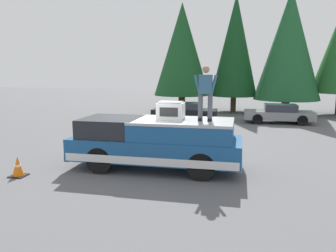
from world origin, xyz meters
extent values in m
plane|color=#565659|center=(0.00, 0.00, 0.00)|extent=(90.00, 90.00, 0.00)
cube|color=navy|center=(-0.26, -0.58, 0.70)|extent=(2.00, 5.50, 0.70)
cube|color=silver|center=(-0.26, -0.58, 0.51)|extent=(2.01, 5.39, 0.24)
cube|color=black|center=(-0.26, 0.94, 1.35)|extent=(1.84, 1.87, 0.60)
cube|color=navy|center=(-0.26, -1.46, 1.31)|extent=(1.92, 3.19, 0.52)
cube|color=#A8AAAF|center=(-0.26, -1.46, 1.61)|extent=(1.94, 3.19, 0.08)
cube|color=#232326|center=(-0.26, 2.11, 0.43)|extent=(1.96, 0.16, 0.20)
cube|color=#B2B5BA|center=(-0.26, -3.27, 0.43)|extent=(1.96, 0.16, 0.20)
cylinder|color=black|center=(-1.11, 1.02, 0.42)|extent=(0.30, 0.84, 0.84)
cylinder|color=black|center=(0.59, 1.02, 0.42)|extent=(0.30, 0.84, 0.84)
cylinder|color=black|center=(-1.11, -2.17, 0.42)|extent=(0.30, 0.84, 0.84)
cylinder|color=black|center=(0.59, -2.17, 0.42)|extent=(0.30, 0.84, 0.84)
cube|color=white|center=(-0.10, -1.04, 1.91)|extent=(0.64, 0.84, 0.52)
cube|color=#2D2D30|center=(-0.43, -1.04, 1.91)|extent=(0.01, 0.59, 0.29)
cube|color=#99999E|center=(-0.10, -1.04, 2.19)|extent=(0.58, 0.76, 0.04)
cylinder|color=#4C515B|center=(-0.27, -2.32, 2.07)|extent=(0.15, 0.15, 0.84)
cube|color=black|center=(-0.31, -2.32, 1.69)|extent=(0.26, 0.11, 0.08)
cylinder|color=#4C515B|center=(-0.27, -2.02, 2.07)|extent=(0.15, 0.15, 0.84)
cube|color=black|center=(-0.31, -2.02, 1.69)|extent=(0.26, 0.11, 0.08)
cube|color=#335B7A|center=(-0.27, -2.17, 2.78)|extent=(0.24, 0.40, 0.58)
sphere|color=#A37A5B|center=(-0.27, -2.17, 3.23)|extent=(0.22, 0.22, 0.22)
cylinder|color=#335B7A|center=(-0.30, -2.41, 2.78)|extent=(0.09, 0.23, 0.58)
cylinder|color=#335B7A|center=(-0.30, -1.92, 2.78)|extent=(0.09, 0.23, 0.58)
cube|color=gray|center=(10.55, -5.58, 0.49)|extent=(1.64, 4.10, 0.50)
cube|color=#282D38|center=(10.55, -5.68, 0.95)|extent=(1.31, 1.89, 0.42)
cylinder|color=black|center=(9.83, -4.31, 0.31)|extent=(0.20, 0.62, 0.62)
cylinder|color=black|center=(11.27, -4.31, 0.31)|extent=(0.20, 0.62, 0.62)
cylinder|color=black|center=(9.83, -6.85, 0.31)|extent=(0.20, 0.62, 0.62)
cylinder|color=black|center=(11.27, -6.85, 0.31)|extent=(0.20, 0.62, 0.62)
cube|color=black|center=(10.33, 0.23, 0.49)|extent=(1.64, 4.10, 0.50)
cube|color=#282D38|center=(10.33, 0.13, 0.95)|extent=(1.31, 1.89, 0.42)
cylinder|color=black|center=(9.61, 1.50, 0.31)|extent=(0.20, 0.62, 0.62)
cylinder|color=black|center=(11.05, 1.50, 0.31)|extent=(0.20, 0.62, 0.62)
cylinder|color=black|center=(9.61, -1.04, 0.31)|extent=(0.20, 0.62, 0.62)
cylinder|color=black|center=(11.05, -1.04, 0.31)|extent=(0.20, 0.62, 0.62)
cube|color=black|center=(-1.95, 3.34, 0.01)|extent=(0.47, 0.47, 0.03)
cone|color=orange|center=(-1.95, 3.34, 0.31)|extent=(0.36, 0.36, 0.62)
cylinder|color=white|center=(-1.95, 3.34, 0.34)|extent=(0.19, 0.19, 0.06)
cylinder|color=#4C3826|center=(15.00, -6.54, 0.55)|extent=(0.56, 0.56, 1.09)
cone|color=#1E562D|center=(15.00, -6.54, 5.02)|extent=(4.69, 4.69, 7.85)
cylinder|color=#4C3826|center=(15.64, -2.74, 0.62)|extent=(0.42, 0.42, 1.25)
cone|color=#14421E|center=(15.64, -2.74, 5.05)|extent=(3.51, 3.51, 7.61)
cylinder|color=#4C3826|center=(14.58, 1.16, 0.66)|extent=(0.51, 0.51, 1.33)
cone|color=#194C23|center=(14.58, 1.16, 4.75)|extent=(4.23, 4.23, 6.85)
camera|label=1|loc=(-10.39, -3.19, 3.20)|focal=35.02mm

